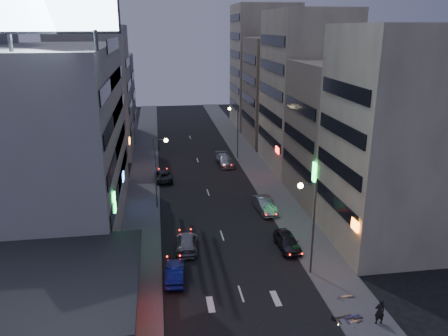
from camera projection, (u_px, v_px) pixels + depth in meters
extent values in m
plane|color=black|center=(252.00, 327.00, 30.03)|extent=(180.00, 180.00, 0.00)
cube|color=#4C4C4F|center=(144.00, 184.00, 57.08)|extent=(4.00, 120.00, 0.12)
cube|color=#4C4C4F|center=(263.00, 178.00, 59.37)|extent=(4.00, 120.00, 0.12)
cube|color=beige|center=(43.00, 306.00, 29.35)|extent=(8.00, 12.00, 3.60)
cube|color=black|center=(55.00, 280.00, 28.89)|extent=(11.00, 13.00, 0.25)
cube|color=black|center=(119.00, 283.00, 29.68)|extent=(0.12, 4.00, 0.90)
cube|color=#FF1E14|center=(120.00, 283.00, 29.69)|extent=(0.04, 3.70, 0.70)
cube|color=#A5A4A0|center=(45.00, 139.00, 43.63)|extent=(14.00, 24.00, 18.00)
cube|color=beige|center=(393.00, 141.00, 38.98)|extent=(10.00, 11.00, 20.00)
cube|color=gray|center=(344.00, 133.00, 50.48)|extent=(11.00, 12.00, 16.00)
cube|color=beige|center=(305.00, 91.00, 61.71)|extent=(10.00, 14.00, 22.00)
cube|color=#A5A4A0|center=(93.00, 93.00, 67.04)|extent=(11.00, 10.00, 20.00)
cube|color=gray|center=(101.00, 97.00, 79.97)|extent=(12.00, 10.00, 15.00)
cube|color=gray|center=(279.00, 91.00, 76.50)|extent=(11.00, 12.00, 18.00)
cube|color=beige|center=(264.00, 67.00, 88.82)|extent=(12.00, 12.00, 24.00)
cylinder|color=#595B60|center=(10.00, 41.00, 31.36)|extent=(0.30, 0.30, 1.50)
cylinder|color=#595B60|center=(96.00, 40.00, 32.22)|extent=(0.30, 0.30, 1.50)
cylinder|color=#595B60|center=(313.00, 229.00, 35.31)|extent=(0.16, 0.16, 8.00)
cylinder|color=#595B60|center=(308.00, 184.00, 34.01)|extent=(1.40, 0.10, 0.10)
sphere|color=#FFD88C|center=(300.00, 186.00, 33.95)|extent=(0.44, 0.44, 0.44)
cylinder|color=#595B60|center=(156.00, 174.00, 48.55)|extent=(0.16, 0.16, 8.00)
cylinder|color=#595B60|center=(160.00, 140.00, 47.45)|extent=(1.40, 0.10, 0.10)
sphere|color=#FFD88C|center=(166.00, 140.00, 47.56)|extent=(0.44, 0.44, 0.44)
cylinder|color=#595B60|center=(238.00, 133.00, 67.28)|extent=(0.16, 0.16, 8.00)
cylinder|color=#595B60|center=(233.00, 108.00, 65.98)|extent=(1.40, 0.10, 0.10)
sphere|color=#FFD88C|center=(229.00, 109.00, 65.93)|extent=(0.44, 0.44, 0.44)
imported|color=#2A2A30|center=(287.00, 241.00, 40.45)|extent=(1.91, 4.44, 1.49)
imported|color=#A2A7AA|center=(265.00, 205.00, 48.64)|extent=(2.05, 4.89, 1.57)
imported|color=#26262B|center=(163.00, 175.00, 58.64)|extent=(2.42, 4.97, 1.36)
imported|color=#A5A9AD|center=(225.00, 160.00, 65.03)|extent=(2.56, 5.50, 1.55)
imported|color=navy|center=(175.00, 273.00, 35.41)|extent=(1.78, 4.30, 1.38)
imported|color=gray|center=(187.00, 243.00, 40.37)|extent=(2.35, 4.87, 1.37)
imported|color=black|center=(380.00, 311.00, 29.94)|extent=(0.73, 0.50, 1.95)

